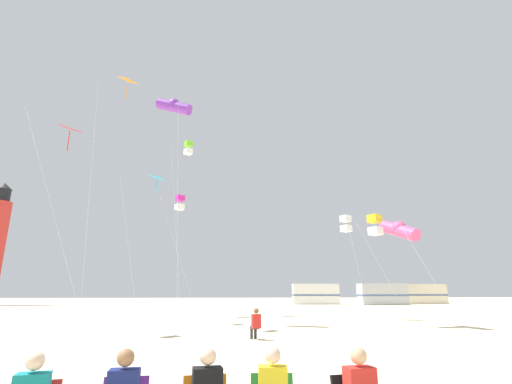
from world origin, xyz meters
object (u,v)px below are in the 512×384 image
at_px(kite_box_lime, 188,148).
at_px(rv_van_silver, 382,294).
at_px(kite_tube_rainbow, 399,230).
at_px(kite_diamond_cyan, 155,183).
at_px(rv_van_white, 315,294).
at_px(kite_tube_violet, 174,106).
at_px(kite_diamond_scarlet, 69,135).
at_px(kite_diamond_orange, 124,91).
at_px(kite_box_white, 346,224).
at_px(kite_box_gold, 375,225).
at_px(kite_flyer_standing, 256,323).
at_px(kite_box_magenta, 180,203).
at_px(rv_van_cream, 423,294).

distance_m(kite_box_lime, rv_van_silver, 34.59).
bearing_deg(kite_tube_rainbow, kite_box_lime, 141.01).
relative_size(kite_diamond_cyan, rv_van_white, 1.36).
bearing_deg(kite_tube_violet, rv_van_silver, 48.39).
distance_m(kite_tube_rainbow, kite_tube_violet, 15.80).
distance_m(kite_tube_rainbow, kite_diamond_scarlet, 18.06).
bearing_deg(kite_diamond_orange, kite_box_white, 18.43).
distance_m(kite_box_lime, kite_diamond_scarlet, 14.06).
height_order(kite_box_gold, rv_van_white, kite_box_gold).
distance_m(kite_flyer_standing, kite_box_white, 13.54).
relative_size(kite_diamond_scarlet, rv_van_silver, 1.52).
distance_m(kite_box_magenta, kite_diamond_orange, 10.21).
height_order(kite_tube_rainbow, kite_diamond_orange, kite_diamond_orange).
relative_size(kite_tube_rainbow, kite_diamond_orange, 0.41).
bearing_deg(rv_van_cream, kite_flyer_standing, -125.49).
xyz_separation_m(kite_diamond_cyan, rv_van_cream, (34.07, 31.48, -7.04)).
height_order(kite_box_magenta, kite_box_white, kite_box_magenta).
bearing_deg(kite_box_gold, kite_flyer_standing, -146.32).
bearing_deg(kite_box_white, rv_van_silver, 62.63).
bearing_deg(kite_box_magenta, rv_van_white, 55.86).
relative_size(kite_flyer_standing, kite_box_white, 0.17).
bearing_deg(kite_tube_violet, kite_tube_rainbow, -10.90).
relative_size(kite_diamond_cyan, rv_van_cream, 1.39).
relative_size(kite_box_magenta, kite_box_gold, 1.53).
xyz_separation_m(rv_van_white, rv_van_silver, (8.59, -2.87, 0.00)).
relative_size(kite_box_lime, rv_van_silver, 2.21).
height_order(kite_diamond_cyan, rv_van_white, kite_diamond_cyan).
bearing_deg(kite_diamond_scarlet, rv_van_cream, 44.57).
height_order(kite_flyer_standing, kite_tube_rainbow, kite_tube_rainbow).
xyz_separation_m(kite_diamond_scarlet, kite_tube_violet, (4.29, 4.60, 4.24)).
bearing_deg(kite_flyer_standing, rv_van_white, -120.28).
height_order(kite_box_lime, kite_box_gold, kite_box_lime).
distance_m(kite_box_lime, rv_van_white, 31.08).
distance_m(kite_box_lime, kite_tube_violet, 7.94).
height_order(kite_box_gold, rv_van_silver, kite_box_gold).
relative_size(kite_tube_violet, rv_van_silver, 2.19).
height_order(kite_flyer_standing, kite_diamond_orange, kite_diamond_orange).
relative_size(kite_box_white, kite_diamond_scarlet, 0.71).
bearing_deg(kite_diamond_orange, kite_box_gold, -0.97).
xyz_separation_m(kite_box_magenta, kite_diamond_scarlet, (-4.21, -11.22, 0.68)).
bearing_deg(kite_box_lime, kite_diamond_scarlet, -109.84).
xyz_separation_m(kite_diamond_cyan, rv_van_silver, (26.22, 27.69, -7.04)).
relative_size(kite_diamond_scarlet, kite_box_gold, 1.65).
xyz_separation_m(kite_box_gold, rv_van_cream, (21.20, 34.55, -4.00)).
relative_size(kite_flyer_standing, kite_box_lime, 0.08).
xyz_separation_m(kite_box_lime, kite_diamond_orange, (-2.86, -10.03, -0.48)).
height_order(kite_diamond_cyan, kite_box_lime, kite_box_lime).
xyz_separation_m(kite_box_magenta, kite_tube_rainbow, (13.25, -9.16, -3.44)).
relative_size(kite_diamond_orange, rv_van_cream, 2.20).
bearing_deg(kite_box_lime, kite_box_gold, -41.41).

